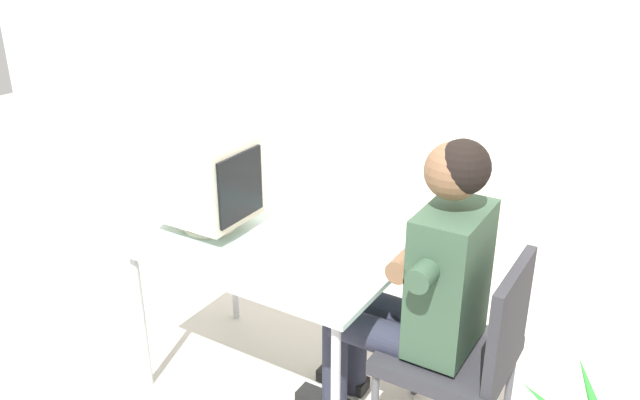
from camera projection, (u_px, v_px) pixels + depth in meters
ground_plane at (278, 381)px, 3.07m from camera, size 12.00×12.00×0.00m
wall_back at (468, 22)px, 3.43m from camera, size 8.00×0.10×3.00m
desk at (274, 256)px, 2.81m from camera, size 1.12×0.78×0.73m
crt_monitor at (207, 180)px, 2.82m from camera, size 0.37×0.33×0.42m
keyboard at (270, 238)px, 2.78m from camera, size 0.19×0.42×0.03m
office_chair at (466, 347)px, 2.50m from camera, size 0.48×0.48×0.87m
person_seated at (422, 283)px, 2.51m from camera, size 0.73×0.56×1.31m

